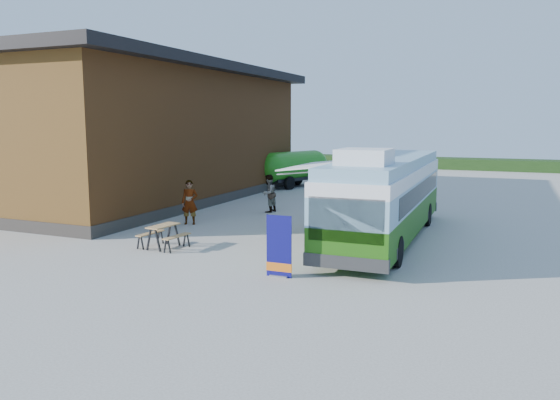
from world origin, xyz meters
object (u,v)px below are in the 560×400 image
at_px(person_b, 269,193).
at_px(banner, 279,252).
at_px(bus, 386,195).
at_px(slurry_tanker, 294,167).
at_px(picnic_table, 163,231).
at_px(person_a, 190,202).

bearing_deg(person_b, banner, 34.73).
bearing_deg(bus, slurry_tanker, 122.31).
distance_m(banner, slurry_tanker, 21.71).
height_order(person_b, slurry_tanker, slurry_tanker).
height_order(picnic_table, slurry_tanker, slurry_tanker).
relative_size(banner, picnic_table, 1.17).
distance_m(banner, person_b, 11.25).
xyz_separation_m(bus, slurry_tanker, (-9.33, 14.18, -0.31)).
bearing_deg(person_a, picnic_table, -89.85).
distance_m(picnic_table, person_a, 4.51).
bearing_deg(person_a, person_b, 46.40).
bearing_deg(person_a, slurry_tanker, 73.24).
bearing_deg(slurry_tanker, bus, -37.22).
height_order(banner, person_b, person_b).
relative_size(bus, slurry_tanker, 1.86).
distance_m(person_b, slurry_tanker, 10.55).
bearing_deg(person_a, banner, -61.93).
distance_m(bus, picnic_table, 8.19).
xyz_separation_m(banner, person_a, (-6.69, 5.91, 0.23)).
bearing_deg(person_b, picnic_table, 7.47).
xyz_separation_m(banner, picnic_table, (-5.11, 1.71, -0.12)).
bearing_deg(picnic_table, person_b, 92.55).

